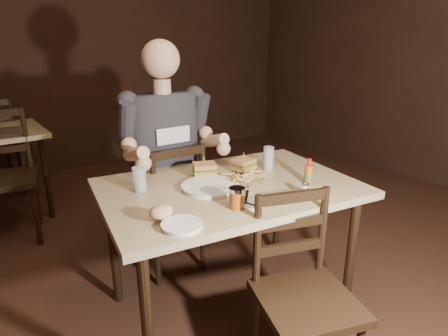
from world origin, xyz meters
TOP-DOWN VIEW (x-y plane):
  - room_shell at (0.00, 0.00)m, footprint 7.00×7.00m
  - main_table at (-0.03, 0.33)m, footprint 1.43×1.05m
  - chair_far at (-0.12, 0.91)m, footprint 0.42×0.46m
  - chair_near at (-0.06, -0.28)m, footprint 0.52×0.54m
  - bg_chair_near at (-0.96, 1.95)m, footprint 0.54×0.58m
  - diner at (-0.12, 0.86)m, footprint 0.61×0.48m
  - dinner_plate at (-0.14, 0.34)m, footprint 0.33×0.33m
  - sandwich_left at (-0.07, 0.51)m, footprint 0.15×0.14m
  - sandwich_right at (0.16, 0.45)m, footprint 0.14×0.12m
  - fries_pile at (0.08, 0.33)m, footprint 0.28×0.21m
  - ketchup_dollop at (-0.01, 0.31)m, footprint 0.04×0.04m
  - glass_left at (-0.45, 0.52)m, footprint 0.08×0.08m
  - glass_right at (0.31, 0.40)m, footprint 0.07×0.07m
  - hot_sauce at (0.32, 0.10)m, footprint 0.05×0.05m
  - salt_shaker at (0.19, -0.01)m, footprint 0.04×0.04m
  - syrup_dispenser at (-0.17, 0.07)m, footprint 0.08×0.08m
  - napkin at (-0.07, 0.08)m, footprint 0.18×0.17m
  - knife at (-0.12, 0.13)m, footprint 0.05×0.20m
  - fork at (-0.07, 0.13)m, footprint 0.13×0.14m
  - side_plate at (-0.47, 0.05)m, footprint 0.19×0.19m
  - bread_roll at (-0.51, 0.15)m, footprint 0.11×0.10m

SIDE VIEW (x-z plane):
  - chair_near at x=-0.06m, z-range 0.00..0.87m
  - chair_far at x=-0.12m, z-range 0.00..0.89m
  - bg_chair_near at x=-0.96m, z-range 0.00..1.00m
  - main_table at x=-0.03m, z-range 0.31..1.08m
  - napkin at x=-0.07m, z-range 0.77..0.77m
  - knife at x=-0.12m, z-range 0.77..0.78m
  - fork at x=-0.07m, z-range 0.77..0.78m
  - side_plate at x=-0.47m, z-range 0.77..0.78m
  - dinner_plate at x=-0.14m, z-range 0.77..0.79m
  - ketchup_dollop at x=-0.01m, z-range 0.79..0.80m
  - salt_shaker at x=0.19m, z-range 0.77..0.84m
  - fries_pile at x=0.08m, z-range 0.79..0.82m
  - bread_roll at x=-0.51m, z-range 0.78..0.84m
  - syrup_dispenser at x=-0.17m, z-range 0.77..0.87m
  - glass_left at x=-0.45m, z-range 0.77..0.89m
  - sandwich_right at x=0.16m, z-range 0.79..0.89m
  - sandwich_left at x=-0.07m, z-range 0.79..0.89m
  - glass_right at x=0.31m, z-range 0.77..0.91m
  - hot_sauce at x=0.32m, z-range 0.77..0.91m
  - diner at x=-0.12m, z-range 0.46..1.50m
  - room_shell at x=0.00m, z-range -2.10..4.90m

